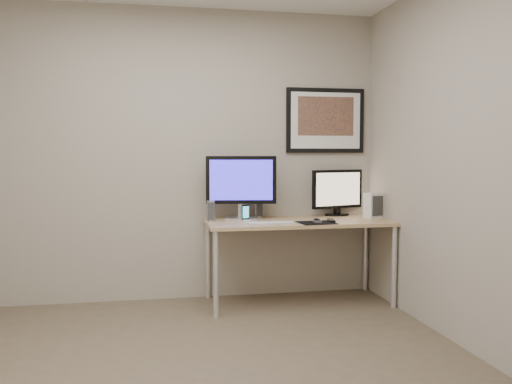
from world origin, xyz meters
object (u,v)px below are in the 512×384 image
(framed_art, at_px, (325,120))
(monitor_large, at_px, (241,185))
(speaker_right, at_px, (258,207))
(desk, at_px, (298,228))
(speaker_left, at_px, (211,211))
(phone_dock, at_px, (246,213))
(keyboard, at_px, (271,223))
(fan_unit, at_px, (373,205))
(monitor_tv, at_px, (337,191))

(framed_art, xyz_separation_m, monitor_large, (-0.83, -0.20, -0.58))
(monitor_large, distance_m, speaker_right, 0.31)
(desk, xyz_separation_m, framed_art, (0.35, 0.33, 0.96))
(framed_art, relative_size, speaker_left, 4.16)
(framed_art, relative_size, speaker_right, 4.06)
(monitor_large, xyz_separation_m, speaker_right, (0.18, 0.14, -0.22))
(phone_dock, xyz_separation_m, keyboard, (0.18, -0.19, -0.07))
(fan_unit, bearing_deg, monitor_tv, 120.04)
(monitor_tv, height_order, fan_unit, monitor_tv)
(monitor_tv, distance_m, phone_dock, 0.97)
(phone_dock, bearing_deg, monitor_tv, 8.86)
(monitor_large, relative_size, fan_unit, 2.68)
(desk, distance_m, speaker_right, 0.43)
(monitor_large, bearing_deg, phone_dock, -72.19)
(monitor_large, distance_m, fan_unit, 1.22)
(monitor_tv, distance_m, keyboard, 0.90)
(speaker_left, bearing_deg, monitor_large, 21.78)
(desk, height_order, speaker_left, speaker_left)
(phone_dock, bearing_deg, speaker_left, 159.67)
(monitor_tv, height_order, speaker_left, monitor_tv)
(framed_art, bearing_deg, fan_unit, -38.78)
(framed_art, height_order, speaker_right, framed_art)
(speaker_right, xyz_separation_m, phone_dock, (-0.16, -0.26, -0.02))
(monitor_tv, xyz_separation_m, keyboard, (-0.74, -0.46, -0.22))
(keyboard, bearing_deg, fan_unit, 13.41)
(monitor_tv, bearing_deg, fan_unit, -59.49)
(monitor_large, bearing_deg, fan_unit, 4.79)
(desk, bearing_deg, fan_unit, 3.06)
(speaker_left, height_order, speaker_right, speaker_right)
(monitor_tv, bearing_deg, monitor_large, 171.71)
(phone_dock, bearing_deg, speaker_right, 50.67)
(desk, height_order, phone_dock, phone_dock)
(desk, distance_m, phone_dock, 0.48)
(keyboard, bearing_deg, monitor_large, 123.78)
(monitor_large, distance_m, keyboard, 0.48)
(speaker_left, xyz_separation_m, fan_unit, (1.47, -0.04, 0.02))
(framed_art, xyz_separation_m, monitor_tv, (0.10, -0.06, -0.66))
(framed_art, relative_size, phone_dock, 5.15)
(keyboard, bearing_deg, phone_dock, 134.51)
(speaker_left, xyz_separation_m, speaker_right, (0.45, 0.19, 0.00))
(phone_dock, bearing_deg, monitor_large, 91.44)
(fan_unit, bearing_deg, desk, 165.40)
(framed_art, bearing_deg, keyboard, -140.83)
(desk, bearing_deg, keyboard, -147.02)
(fan_unit, bearing_deg, framed_art, 123.56)
(keyboard, relative_size, fan_unit, 1.73)
(desk, distance_m, monitor_large, 0.62)
(monitor_large, relative_size, monitor_tv, 1.15)
(framed_art, relative_size, monitor_tv, 1.40)
(phone_dock, bearing_deg, keyboard, -53.69)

